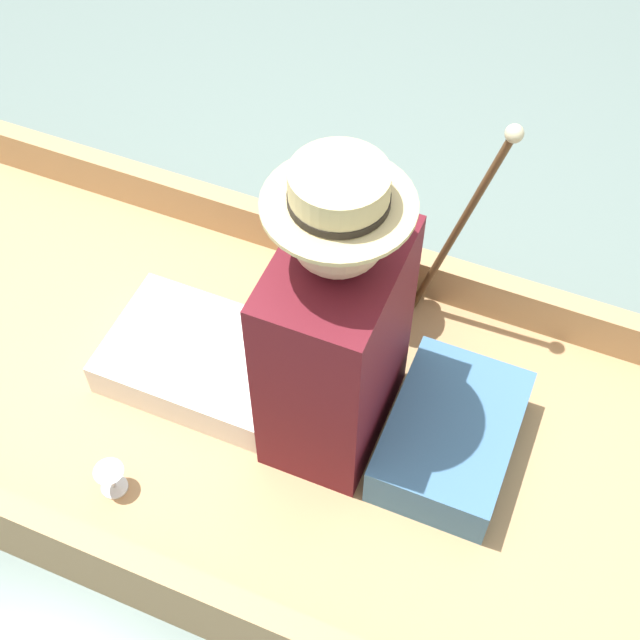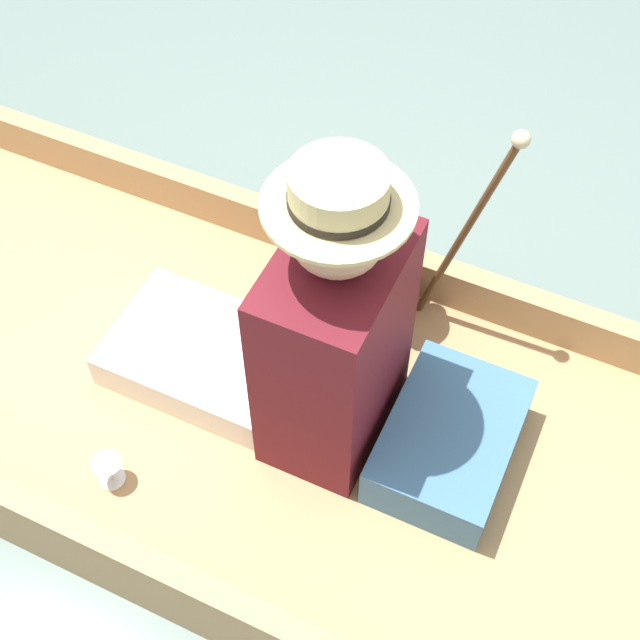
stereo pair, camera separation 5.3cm
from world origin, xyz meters
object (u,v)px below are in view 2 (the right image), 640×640
(teddy_bear, at_px, (383,265))
(walking_cane, at_px, (475,216))
(seated_person, at_px, (306,336))
(wine_glass, at_px, (108,468))

(teddy_bear, bearing_deg, walking_cane, -74.42)
(walking_cane, bearing_deg, seated_person, 149.68)
(seated_person, height_order, teddy_bear, seated_person)
(seated_person, height_order, wine_glass, seated_person)
(seated_person, height_order, walking_cane, seated_person)
(teddy_bear, height_order, wine_glass, teddy_bear)
(seated_person, bearing_deg, walking_cane, -40.95)
(wine_glass, height_order, walking_cane, walking_cane)
(seated_person, relative_size, walking_cane, 1.21)
(seated_person, bearing_deg, wine_glass, 127.70)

